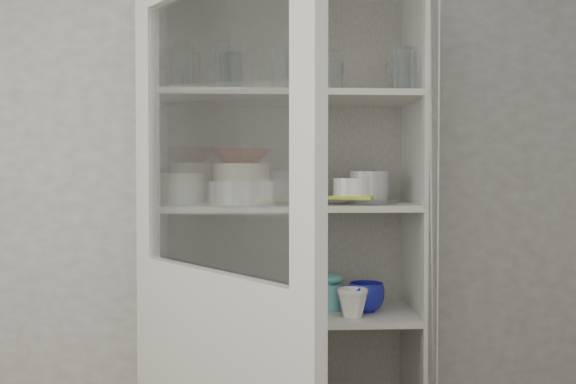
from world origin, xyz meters
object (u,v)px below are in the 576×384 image
(goblet_0, at_px, (220,75))
(terracotta_bowl, at_px, (241,157))
(goblet_2, at_px, (335,78))
(grey_bowl_stack, at_px, (369,187))
(pantry_cabinet, at_px, (287,286))
(mug_blue, at_px, (366,297))
(teal_jar, at_px, (331,294))
(goblet_1, at_px, (299,78))
(measuring_cups, at_px, (247,309))
(goblet_3, at_px, (393,77))
(mug_white, at_px, (352,303))
(white_ramekin, at_px, (353,187))
(plate_stack_back, at_px, (180,188))
(yellow_trivet, at_px, (353,197))
(glass_platter, at_px, (353,201))
(cream_bowl, at_px, (241,172))
(white_canister, at_px, (191,293))
(mug_teal, at_px, (322,294))
(cupboard_door, at_px, (214,352))
(plate_stack_front, at_px, (241,193))

(goblet_0, height_order, terracotta_bowl, goblet_0)
(goblet_2, xyz_separation_m, grey_bowl_stack, (0.12, -0.10, -0.42))
(goblet_2, bearing_deg, pantry_cabinet, -171.59)
(mug_blue, height_order, teal_jar, teal_jar)
(goblet_1, bearing_deg, measuring_cups, -138.08)
(goblet_3, xyz_separation_m, mug_white, (-0.19, -0.20, -0.83))
(terracotta_bowl, height_order, white_ramekin, terracotta_bowl)
(goblet_2, distance_m, goblet_3, 0.22)
(pantry_cabinet, relative_size, plate_stack_back, 10.66)
(yellow_trivet, height_order, grey_bowl_stack, grey_bowl_stack)
(goblet_2, height_order, plate_stack_back, goblet_2)
(goblet_0, relative_size, glass_platter, 0.55)
(goblet_3, bearing_deg, glass_platter, -150.46)
(cream_bowl, bearing_deg, pantry_cabinet, 34.83)
(mug_white, bearing_deg, white_canister, -173.67)
(goblet_1, height_order, mug_teal, goblet_1)
(glass_platter, bearing_deg, plate_stack_back, 169.25)
(cupboard_door, height_order, white_ramekin, cupboard_door)
(mug_blue, bearing_deg, measuring_cups, 163.93)
(goblet_3, distance_m, mug_blue, 0.85)
(goblet_3, bearing_deg, pantry_cabinet, -178.98)
(glass_platter, relative_size, white_canister, 2.49)
(cupboard_door, bearing_deg, measuring_cups, 135.16)
(terracotta_bowl, xyz_separation_m, yellow_trivet, (0.41, 0.03, -0.15))
(goblet_2, distance_m, teal_jar, 0.83)
(white_ramekin, distance_m, teal_jar, 0.41)
(plate_stack_front, bearing_deg, mug_teal, 16.43)
(measuring_cups, bearing_deg, cupboard_door, -99.21)
(teal_jar, bearing_deg, grey_bowl_stack, -8.50)
(white_ramekin, xyz_separation_m, mug_blue, (0.05, -0.01, -0.41))
(measuring_cups, bearing_deg, mug_blue, 3.08)
(cream_bowl, bearing_deg, plate_stack_back, 146.96)
(terracotta_bowl, bearing_deg, goblet_0, 120.71)
(goblet_0, height_order, measuring_cups, goblet_0)
(glass_platter, distance_m, white_canister, 0.70)
(grey_bowl_stack, distance_m, measuring_cups, 0.63)
(mug_teal, relative_size, mug_white, 1.06)
(goblet_2, relative_size, teal_jar, 1.42)
(goblet_2, bearing_deg, plate_stack_back, 179.31)
(mug_teal, relative_size, teal_jar, 1.01)
(mug_white, bearing_deg, mug_teal, 140.30)
(goblet_0, height_order, goblet_1, goblet_0)
(glass_platter, bearing_deg, white_ramekin, 0.00)
(measuring_cups, bearing_deg, grey_bowl_stack, 6.41)
(plate_stack_back, relative_size, glass_platter, 0.61)
(cupboard_door, relative_size, white_canister, 15.48)
(mug_blue, bearing_deg, plate_stack_back, 149.71)
(mug_white, bearing_deg, yellow_trivet, 101.69)
(goblet_0, height_order, yellow_trivet, goblet_0)
(cupboard_door, bearing_deg, mug_blue, 100.70)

